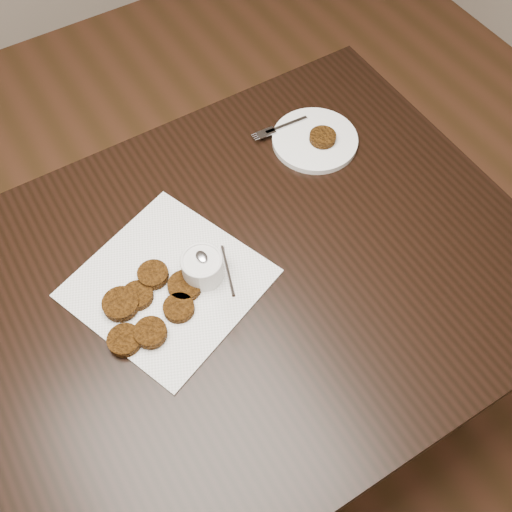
{
  "coord_description": "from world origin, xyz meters",
  "views": [
    {
      "loc": [
        -0.14,
        -0.48,
        1.75
      ],
      "look_at": [
        0.18,
        0.04,
        0.8
      ],
      "focal_mm": 41.95,
      "sensor_mm": 36.0,
      "label": 1
    }
  ],
  "objects_px": {
    "plate_with_patty": "(315,138)",
    "sauce_ramekin": "(201,259)",
    "table": "(208,373)",
    "napkin": "(168,283)"
  },
  "relations": [
    {
      "from": "sauce_ramekin",
      "to": "table",
      "type": "bearing_deg",
      "value": -137.09
    },
    {
      "from": "plate_with_patty",
      "to": "sauce_ramekin",
      "type": "bearing_deg",
      "value": -155.26
    },
    {
      "from": "napkin",
      "to": "sauce_ramekin",
      "type": "distance_m",
      "value": 0.09
    },
    {
      "from": "table",
      "to": "sauce_ramekin",
      "type": "xyz_separation_m",
      "value": [
        0.04,
        0.04,
        0.44
      ]
    },
    {
      "from": "napkin",
      "to": "plate_with_patty",
      "type": "xyz_separation_m",
      "value": [
        0.45,
        0.16,
        0.01
      ]
    },
    {
      "from": "sauce_ramekin",
      "to": "plate_with_patty",
      "type": "relative_size",
      "value": 0.59
    },
    {
      "from": "napkin",
      "to": "table",
      "type": "bearing_deg",
      "value": -66.58
    },
    {
      "from": "table",
      "to": "plate_with_patty",
      "type": "distance_m",
      "value": 0.62
    },
    {
      "from": "napkin",
      "to": "sauce_ramekin",
      "type": "height_order",
      "value": "sauce_ramekin"
    },
    {
      "from": "sauce_ramekin",
      "to": "plate_with_patty",
      "type": "xyz_separation_m",
      "value": [
        0.38,
        0.18,
        -0.05
      ]
    }
  ]
}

